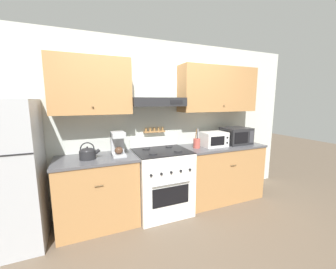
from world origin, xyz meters
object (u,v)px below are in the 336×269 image
Objects in this scene: utensil_crock at (197,143)px; toaster_oven at (214,139)px; microwave at (236,136)px; tea_kettle at (88,153)px; stove_range at (162,181)px; coffee_maker at (118,143)px.

toaster_oven is at bearing -0.31° from utensil_crock.
tea_kettle is at bearing -179.57° from microwave.
tea_kettle is 0.57× the size of microwave.
toaster_oven reaches higher than stove_range.
tea_kettle is 0.79× the size of coffee_maker.
microwave is 1.13× the size of toaster_oven.
toaster_oven is (1.90, -0.00, 0.04)m from tea_kettle.
utensil_crock reaches higher than microwave.
microwave reaches higher than toaster_oven.
coffee_maker is 1.06× the size of utensil_crock.
microwave is (2.37, 0.02, 0.06)m from tea_kettle.
stove_range is 2.45× the size of microwave.
stove_range is at bearing -179.53° from toaster_oven.
stove_range is 0.86m from coffee_maker.
microwave is at bearing 2.41° from toaster_oven.
utensil_crock is at bearing 0.00° from tea_kettle.
tea_kettle is at bearing -180.00° from utensil_crock.
toaster_oven is at bearing -0.05° from tea_kettle.
microwave is at bearing 1.12° from stove_range.
microwave reaches higher than stove_range.
coffee_maker is 1.52m from toaster_oven.
utensil_crock is at bearing 0.88° from stove_range.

